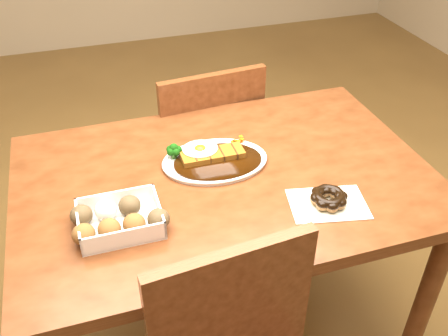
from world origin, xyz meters
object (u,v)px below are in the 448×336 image
object	(u,v)px
chair_far	(203,150)
pon_de_ring	(329,198)
donut_box	(118,219)
table	(225,201)
katsu_curry_plate	(213,159)

from	to	relation	value
chair_far	pon_de_ring	xyz separation A→B (m)	(0.15, -0.75, 0.29)
donut_box	pon_de_ring	xyz separation A→B (m)	(0.55, -0.08, -0.01)
table	donut_box	xyz separation A→B (m)	(-0.33, -0.13, 0.13)
katsu_curry_plate	table	bearing A→B (deg)	-75.85
katsu_curry_plate	donut_box	xyz separation A→B (m)	(-0.31, -0.20, 0.01)
table	pon_de_ring	world-z (taller)	pon_de_ring
table	katsu_curry_plate	bearing A→B (deg)	104.15
table	donut_box	world-z (taller)	donut_box
katsu_curry_plate	chair_far	bearing A→B (deg)	78.90
table	donut_box	size ratio (longest dim) A/B	4.98
table	chair_far	size ratio (longest dim) A/B	1.38
donut_box	katsu_curry_plate	bearing A→B (deg)	33.00
table	katsu_curry_plate	size ratio (longest dim) A/B	3.68
chair_far	katsu_curry_plate	distance (m)	0.56
pon_de_ring	chair_far	bearing A→B (deg)	101.26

